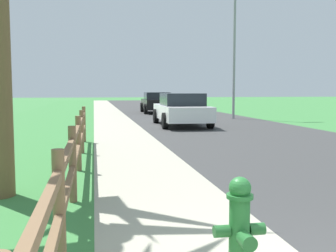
# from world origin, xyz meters

# --- Properties ---
(ground_plane) EXTENTS (120.00, 120.00, 0.00)m
(ground_plane) POSITION_xyz_m (0.00, 25.00, 0.00)
(ground_plane) COLOR #3B7D3D
(road_asphalt) EXTENTS (7.00, 66.00, 0.01)m
(road_asphalt) POSITION_xyz_m (3.50, 27.00, 0.00)
(road_asphalt) COLOR #393939
(road_asphalt) RESTS_ON ground
(curb_concrete) EXTENTS (6.00, 66.00, 0.01)m
(curb_concrete) POSITION_xyz_m (-3.00, 27.00, 0.00)
(curb_concrete) COLOR #A8A48F
(curb_concrete) RESTS_ON ground
(grass_verge) EXTENTS (5.00, 66.00, 0.00)m
(grass_verge) POSITION_xyz_m (-4.50, 27.00, 0.01)
(grass_verge) COLOR #3B7D3D
(grass_verge) RESTS_ON ground
(fire_hydrant) EXTENTS (0.46, 0.38, 0.87)m
(fire_hydrant) POSITION_xyz_m (-0.76, 1.23, 0.44)
(fire_hydrant) COLOR #287233
(fire_hydrant) RESTS_ON ground
(rail_fence) EXTENTS (0.11, 11.47, 1.10)m
(rail_fence) POSITION_xyz_m (-2.29, 4.97, 0.64)
(rail_fence) COLOR brown
(rail_fence) RESTS_ON ground
(parked_suv_white) EXTENTS (2.24, 4.98, 1.46)m
(parked_suv_white) POSITION_xyz_m (1.88, 15.72, 0.74)
(parked_suv_white) COLOR white
(parked_suv_white) RESTS_ON ground
(parked_car_black) EXTENTS (2.19, 4.58, 1.44)m
(parked_car_black) POSITION_xyz_m (2.38, 26.03, 0.73)
(parked_car_black) COLOR black
(parked_car_black) RESTS_ON ground
(street_lamp) EXTENTS (1.17, 0.20, 7.27)m
(street_lamp) POSITION_xyz_m (5.79, 19.52, 4.25)
(street_lamp) COLOR gray
(street_lamp) RESTS_ON ground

